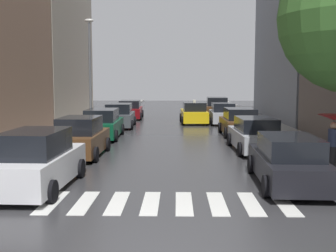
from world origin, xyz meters
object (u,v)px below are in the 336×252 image
(parked_car_left_fourth, at_px, (119,116))
(parked_car_right_nearest, at_px, (288,162))
(parked_car_left_third, at_px, (103,124))
(parked_car_right_fourth, at_px, (223,114))
(parked_car_right_fifth, at_px, (217,108))
(pedestrian_foreground, at_px, (334,128))
(parked_car_right_second, at_px, (255,135))
(taxi_midroad, at_px, (194,113))
(parked_car_left_second, at_px, (81,138))
(parked_car_left_fifth, at_px, (130,110))
(lamp_post_left, at_px, (90,66))
(parked_car_right_third, at_px, (239,123))
(parked_car_left_nearest, at_px, (37,162))

(parked_car_left_fourth, height_order, parked_car_right_nearest, parked_car_left_fourth)
(parked_car_left_third, relative_size, parked_car_right_nearest, 0.97)
(parked_car_right_nearest, height_order, parked_car_right_fourth, parked_car_right_fourth)
(parked_car_left_fourth, bearing_deg, parked_car_left_third, 175.92)
(parked_car_left_third, relative_size, parked_car_right_fifth, 1.04)
(parked_car_left_third, bearing_deg, pedestrian_foreground, -132.62)
(parked_car_left_third, xyz_separation_m, parked_car_right_second, (7.90, -4.23, -0.04))
(taxi_midroad, bearing_deg, parked_car_left_second, 156.88)
(taxi_midroad, xyz_separation_m, pedestrian_foreground, (4.27, -17.27, 0.85))
(parked_car_right_second, height_order, parked_car_right_fourth, parked_car_right_fourth)
(parked_car_right_fifth, bearing_deg, parked_car_left_fifth, 102.01)
(parked_car_left_third, xyz_separation_m, parked_car_right_fourth, (7.73, 8.08, -0.04))
(parked_car_right_fourth, height_order, taxi_midroad, taxi_midroad)
(lamp_post_left, bearing_deg, parked_car_right_fifth, 44.09)
(parked_car_right_nearest, xyz_separation_m, pedestrian_foreground, (2.08, 1.85, 0.87))
(parked_car_left_fourth, height_order, parked_car_right_third, parked_car_left_fourth)
(parked_car_left_fourth, relative_size, parked_car_right_third, 1.05)
(parked_car_right_nearest, xyz_separation_m, taxi_midroad, (-2.19, 19.11, 0.02))
(parked_car_right_fourth, distance_m, lamp_post_left, 10.61)
(parked_car_right_fourth, xyz_separation_m, pedestrian_foreground, (2.12, -16.85, 0.87))
(parked_car_right_fifth, relative_size, taxi_midroad, 1.00)
(parked_car_right_fourth, relative_size, taxi_midroad, 0.94)
(pedestrian_foreground, bearing_deg, parked_car_left_fourth, 179.47)
(parked_car_left_nearest, xyz_separation_m, parked_car_right_fifth, (7.75, 24.67, -0.00))
(parked_car_left_nearest, distance_m, parked_car_right_fourth, 20.87)
(parked_car_left_fifth, height_order, pedestrian_foreground, pedestrian_foreground)
(parked_car_left_third, xyz_separation_m, parked_car_right_fifth, (7.77, 13.36, 0.05))
(parked_car_left_third, relative_size, lamp_post_left, 0.66)
(parked_car_right_fifth, relative_size, pedestrian_foreground, 2.34)
(parked_car_left_second, xyz_separation_m, parked_car_right_fifth, (7.69, 19.15, 0.03))
(parked_car_right_second, height_order, parked_car_right_fifth, parked_car_right_fifth)
(parked_car_right_nearest, relative_size, pedestrian_foreground, 2.50)
(parked_car_right_nearest, distance_m, parked_car_right_fourth, 18.70)
(parked_car_right_third, height_order, parked_car_right_fifth, parked_car_right_fifth)
(parked_car_left_second, relative_size, pedestrian_foreground, 2.13)
(parked_car_left_fourth, height_order, parked_car_right_fourth, parked_car_left_fourth)
(parked_car_right_third, bearing_deg, parked_car_right_second, 177.62)
(parked_car_right_fourth, xyz_separation_m, parked_car_right_fifth, (0.04, 5.28, 0.09))
(parked_car_left_nearest, xyz_separation_m, parked_car_right_fourth, (7.71, 19.39, -0.09))
(parked_car_left_nearest, relative_size, parked_car_right_nearest, 0.94)
(parked_car_right_second, height_order, pedestrian_foreground, pedestrian_foreground)
(parked_car_left_second, height_order, taxi_midroad, taxi_midroad)
(parked_car_right_fifth, xyz_separation_m, pedestrian_foreground, (2.08, -22.13, 0.78))
(parked_car_left_second, relative_size, parked_car_right_fifth, 0.91)
(taxi_midroad, bearing_deg, parked_car_left_third, 144.66)
(pedestrian_foreground, bearing_deg, parked_car_left_second, -141.49)
(parked_car_left_second, height_order, parked_car_left_third, parked_car_left_second)
(parked_car_right_fourth, bearing_deg, parked_car_left_third, 136.83)
(parked_car_left_fourth, bearing_deg, parked_car_right_third, -120.23)
(parked_car_right_fifth, distance_m, taxi_midroad, 5.34)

